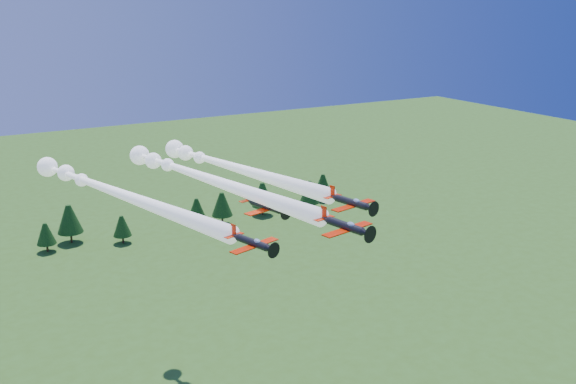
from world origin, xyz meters
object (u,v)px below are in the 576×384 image
plane_lead (202,176)px  plane_left (112,191)px  plane_right (229,166)px  plane_slot (266,206)px

plane_lead → plane_left: 14.74m
plane_right → plane_slot: bearing=-113.5°
plane_lead → plane_slot: bearing=-89.1°
plane_lead → plane_right: plane_lead is taller
plane_lead → plane_left: bearing=146.8°
plane_left → plane_lead: bearing=-37.5°
plane_lead → plane_right: bearing=28.7°
plane_lead → plane_right: (8.07, 6.94, -0.68)m
plane_left → plane_right: plane_right is taller
plane_right → plane_slot: (-4.42, -22.95, -0.59)m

